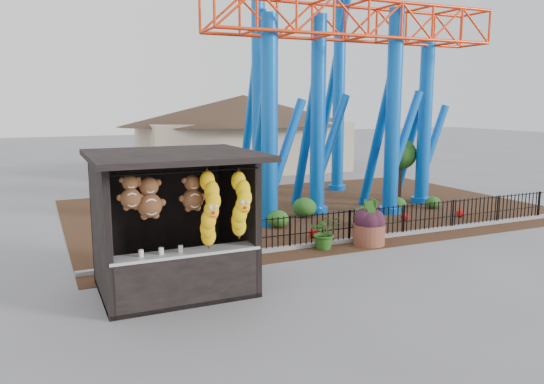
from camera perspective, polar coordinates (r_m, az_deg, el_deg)
name	(u,v)px	position (r m, az deg, el deg)	size (l,w,h in m)	color
ground	(316,287)	(12.37, 4.80, -10.10)	(120.00, 120.00, 0.00)	slate
mulch_bed	(307,209)	(21.00, 3.76, -1.81)	(18.00, 12.00, 0.02)	#331E11
curb	(382,236)	(16.86, 11.79, -4.69)	(18.00, 0.18, 0.12)	gray
prize_booth	(176,226)	(11.68, -10.28, -3.57)	(3.50, 3.40, 3.12)	black
picket_fence	(406,220)	(17.29, 14.26, -2.92)	(12.20, 0.06, 1.00)	black
roller_coaster	(331,43)	(21.45, 6.39, 15.66)	(11.00, 6.37, 10.82)	blue
terracotta_planter	(369,234)	(15.95, 10.40, -4.51)	(0.93, 0.93, 0.63)	brown
planter_foliage	(370,213)	(15.81, 10.47, -2.28)	(0.70, 0.70, 0.64)	black
potted_plant	(325,232)	(15.27, 5.72, -4.32)	(0.90, 0.78, 1.00)	#255E1B
landscaping	(345,211)	(19.15, 7.87, -2.05)	(7.61, 3.36, 0.71)	#235117
pavilion	(243,121)	(32.37, -3.11, 7.67)	(15.00, 15.00, 4.80)	#BFAD8C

